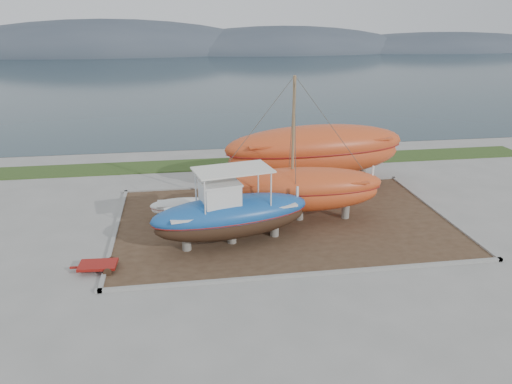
{
  "coord_description": "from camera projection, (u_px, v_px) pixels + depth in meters",
  "views": [
    {
      "loc": [
        -5.42,
        -21.01,
        11.08
      ],
      "look_at": [
        -1.55,
        4.0,
        1.84
      ],
      "focal_mm": 35.0,
      "sensor_mm": 36.0,
      "label": 1
    }
  ],
  "objects": [
    {
      "name": "ground",
      "position": [
        300.0,
        254.0,
        24.08
      ],
      "size": [
        140.0,
        140.0,
        0.0
      ],
      "primitive_type": "plane",
      "color": "gray",
      "rests_on": "ground"
    },
    {
      "name": "dirt_patch",
      "position": [
        284.0,
        221.0,
        27.79
      ],
      "size": [
        18.0,
        12.0,
        0.06
      ],
      "primitive_type": "cube",
      "color": "#422D1E",
      "rests_on": "ground"
    },
    {
      "name": "orange_bare_hull",
      "position": [
        315.0,
        157.0,
        32.62
      ],
      "size": [
        12.43,
        4.88,
        3.97
      ],
      "primitive_type": null,
      "rotation": [
        0.0,
        0.0,
        0.1
      ],
      "color": "#C0451D",
      "rests_on": "dirt_patch"
    },
    {
      "name": "mountain_ridge",
      "position": [
        196.0,
        52.0,
        140.12
      ],
      "size": [
        200.0,
        36.0,
        20.0
      ],
      "primitive_type": null,
      "color": "#333D49",
      "rests_on": "ground"
    },
    {
      "name": "grass_strip",
      "position": [
        253.0,
        162.0,
        38.46
      ],
      "size": [
        44.0,
        3.0,
        0.08
      ],
      "primitive_type": "cube",
      "color": "#284219",
      "rests_on": "ground"
    },
    {
      "name": "orange_sailboat",
      "position": [
        301.0,
        151.0,
        26.6
      ],
      "size": [
        9.25,
        3.28,
        7.93
      ],
      "primitive_type": null,
      "rotation": [
        0.0,
        0.0,
        -0.07
      ],
      "color": "#C0451D",
      "rests_on": "dirt_patch"
    },
    {
      "name": "white_dinghy",
      "position": [
        185.0,
        209.0,
        27.85
      ],
      "size": [
        3.86,
        1.51,
        1.15
      ],
      "primitive_type": null,
      "rotation": [
        0.0,
        0.0,
        -0.02
      ],
      "color": "silver",
      "rests_on": "dirt_patch"
    },
    {
      "name": "blue_caique",
      "position": [
        231.0,
        207.0,
        24.5
      ],
      "size": [
        8.38,
        4.09,
        3.87
      ],
      "primitive_type": null,
      "rotation": [
        0.0,
        0.0,
        0.2
      ],
      "color": "#19529F",
      "rests_on": "dirt_patch"
    },
    {
      "name": "sea",
      "position": [
        208.0,
        76.0,
        89.07
      ],
      "size": [
        260.0,
        100.0,
        0.04
      ],
      "primitive_type": null,
      "color": "#1D313A",
      "rests_on": "ground"
    },
    {
      "name": "curb_frame",
      "position": [
        284.0,
        220.0,
        27.77
      ],
      "size": [
        18.6,
        12.6,
        0.15
      ],
      "primitive_type": null,
      "color": "gray",
      "rests_on": "ground"
    },
    {
      "name": "red_trailer",
      "position": [
        98.0,
        267.0,
        22.5
      ],
      "size": [
        2.57,
        1.4,
        0.35
      ],
      "primitive_type": null,
      "rotation": [
        0.0,
        0.0,
        -0.06
      ],
      "color": "maroon",
      "rests_on": "ground"
    }
  ]
}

